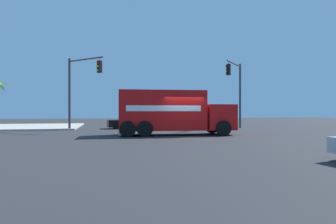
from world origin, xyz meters
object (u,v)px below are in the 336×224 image
object	(u,v)px
sedan_black	(131,122)
delivery_truck	(172,112)
traffic_light_primary	(236,85)
traffic_light_secondary	(79,82)

from	to	relation	value
sedan_black	delivery_truck	bearing A→B (deg)	-166.63
traffic_light_primary	traffic_light_secondary	world-z (taller)	traffic_light_primary
traffic_light_primary	sedan_black	size ratio (longest dim) A/B	1.39
traffic_light_secondary	traffic_light_primary	bearing A→B (deg)	-89.62
delivery_truck	traffic_light_primary	size ratio (longest dim) A/B	1.27
traffic_light_primary	traffic_light_secondary	bearing A→B (deg)	90.38
traffic_light_primary	traffic_light_secondary	xyz separation A→B (m)	(-0.09, 14.03, -0.00)
delivery_truck	traffic_light_primary	xyz separation A→B (m)	(6.14, -7.58, 2.50)
traffic_light_secondary	delivery_truck	bearing A→B (deg)	-133.18
traffic_light_primary	traffic_light_secondary	distance (m)	14.03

